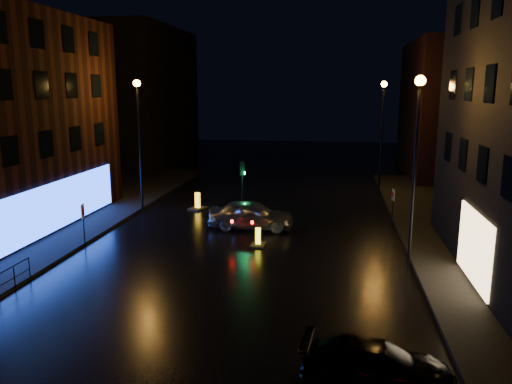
{
  "coord_description": "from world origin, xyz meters",
  "views": [
    {
      "loc": [
        4.36,
        -15.93,
        7.82
      ],
      "look_at": [
        0.6,
        8.0,
        2.8
      ],
      "focal_mm": 35.0,
      "sensor_mm": 36.0,
      "label": 1
    }
  ],
  "objects_px": {
    "silver_hatchback": "(251,215)",
    "bollard_near": "(258,242)",
    "road_sign_left": "(83,215)",
    "dark_sedan": "(377,365)",
    "traffic_signal": "(243,208)",
    "bollard_far": "(198,206)",
    "road_sign_right": "(393,198)"
  },
  "relations": [
    {
      "from": "silver_hatchback",
      "to": "bollard_near",
      "type": "xyz_separation_m",
      "value": [
        0.86,
        -3.06,
        -0.61
      ]
    },
    {
      "from": "road_sign_left",
      "to": "dark_sedan",
      "type": "bearing_deg",
      "value": -52.25
    },
    {
      "from": "bollard_near",
      "to": "road_sign_left",
      "type": "relative_size",
      "value": 0.5
    },
    {
      "from": "traffic_signal",
      "to": "dark_sedan",
      "type": "distance_m",
      "value": 18.76
    },
    {
      "from": "dark_sedan",
      "to": "road_sign_left",
      "type": "bearing_deg",
      "value": 58.84
    },
    {
      "from": "silver_hatchback",
      "to": "bollard_near",
      "type": "height_order",
      "value": "silver_hatchback"
    },
    {
      "from": "bollard_far",
      "to": "silver_hatchback",
      "type": "bearing_deg",
      "value": -26.82
    },
    {
      "from": "dark_sedan",
      "to": "road_sign_right",
      "type": "height_order",
      "value": "road_sign_right"
    },
    {
      "from": "silver_hatchback",
      "to": "dark_sedan",
      "type": "height_order",
      "value": "silver_hatchback"
    },
    {
      "from": "road_sign_left",
      "to": "road_sign_right",
      "type": "distance_m",
      "value": 17.35
    },
    {
      "from": "bollard_far",
      "to": "road_sign_left",
      "type": "distance_m",
      "value": 9.46
    },
    {
      "from": "bollard_near",
      "to": "silver_hatchback",
      "type": "bearing_deg",
      "value": 108.21
    },
    {
      "from": "dark_sedan",
      "to": "bollard_far",
      "type": "height_order",
      "value": "dark_sedan"
    },
    {
      "from": "bollard_far",
      "to": "bollard_near",
      "type": "bearing_deg",
      "value": -37.46
    },
    {
      "from": "traffic_signal",
      "to": "bollard_near",
      "type": "xyz_separation_m",
      "value": [
        1.89,
        -5.92,
        -0.3
      ]
    },
    {
      "from": "traffic_signal",
      "to": "road_sign_left",
      "type": "relative_size",
      "value": 1.57
    },
    {
      "from": "bollard_far",
      "to": "road_sign_right",
      "type": "xyz_separation_m",
      "value": [
        12.34,
        -1.51,
        1.28
      ]
    },
    {
      "from": "bollard_far",
      "to": "dark_sedan",
      "type": "bearing_deg",
      "value": -44.74
    },
    {
      "from": "bollard_near",
      "to": "road_sign_right",
      "type": "relative_size",
      "value": 0.54
    },
    {
      "from": "silver_hatchback",
      "to": "dark_sedan",
      "type": "bearing_deg",
      "value": -159.15
    },
    {
      "from": "bollard_near",
      "to": "road_sign_left",
      "type": "height_order",
      "value": "road_sign_left"
    },
    {
      "from": "bollard_far",
      "to": "road_sign_left",
      "type": "bearing_deg",
      "value": -94.87
    },
    {
      "from": "bollard_far",
      "to": "traffic_signal",
      "type": "bearing_deg",
      "value": -3.54
    },
    {
      "from": "traffic_signal",
      "to": "road_sign_right",
      "type": "xyz_separation_m",
      "value": [
        9.1,
        -0.31,
        1.02
      ]
    },
    {
      "from": "traffic_signal",
      "to": "dark_sedan",
      "type": "bearing_deg",
      "value": -68.48
    },
    {
      "from": "dark_sedan",
      "to": "traffic_signal",
      "type": "bearing_deg",
      "value": 26.61
    },
    {
      "from": "dark_sedan",
      "to": "road_sign_left",
      "type": "xyz_separation_m",
      "value": [
        -13.58,
        9.96,
        1.06
      ]
    },
    {
      "from": "silver_hatchback",
      "to": "road_sign_left",
      "type": "xyz_separation_m",
      "value": [
        -7.72,
        -4.63,
        0.83
      ]
    },
    {
      "from": "bollard_near",
      "to": "road_sign_right",
      "type": "xyz_separation_m",
      "value": [
        7.21,
        5.61,
        1.32
      ]
    },
    {
      "from": "road_sign_left",
      "to": "bollard_near",
      "type": "bearing_deg",
      "value": -5.59
    },
    {
      "from": "bollard_near",
      "to": "bollard_far",
      "type": "xyz_separation_m",
      "value": [
        -5.13,
        7.12,
        0.04
      ]
    },
    {
      "from": "bollard_near",
      "to": "bollard_far",
      "type": "relative_size",
      "value": 0.74
    }
  ]
}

